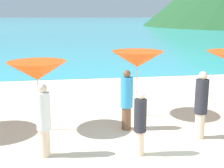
% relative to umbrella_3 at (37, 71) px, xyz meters
% --- Properties ---
extents(ground_plane, '(50.00, 100.00, 0.30)m').
position_rel_umbrella_3_xyz_m(ground_plane, '(3.16, 6.98, -1.97)').
color(ground_plane, beige).
extents(ocean_water, '(650.00, 440.00, 0.02)m').
position_rel_umbrella_3_xyz_m(ocean_water, '(3.16, 227.34, -1.81)').
color(ocean_water, '#38B7CC').
rests_on(ocean_water, ground_plane).
extents(umbrella_3, '(1.72, 1.72, 2.10)m').
position_rel_umbrella_3_xyz_m(umbrella_3, '(0.00, 0.00, 0.00)').
color(umbrella_3, silver).
rests_on(umbrella_3, ground_plane).
extents(umbrella_4, '(1.82, 1.82, 2.24)m').
position_rel_umbrella_3_xyz_m(umbrella_4, '(3.19, 0.85, 0.15)').
color(umbrella_4, silver).
rests_on(umbrella_4, ground_plane).
extents(beachgoer_0, '(0.34, 0.34, 1.84)m').
position_rel_umbrella_3_xyz_m(beachgoer_0, '(0.25, -1.79, -0.85)').
color(beachgoer_0, beige).
rests_on(beachgoer_0, ground_plane).
extents(beachgoer_1, '(0.31, 0.31, 1.63)m').
position_rel_umbrella_3_xyz_m(beachgoer_1, '(2.56, -2.09, -0.96)').
color(beachgoer_1, beige).
rests_on(beachgoer_1, ground_plane).
extents(beachgoer_2, '(0.37, 0.37, 1.83)m').
position_rel_umbrella_3_xyz_m(beachgoer_2, '(2.59, -0.33, -0.86)').
color(beachgoer_2, brown).
rests_on(beachgoer_2, ground_plane).
extents(beachgoer_3, '(0.36, 0.36, 1.92)m').
position_rel_umbrella_3_xyz_m(beachgoer_3, '(4.49, -1.32, -0.81)').
color(beachgoer_3, beige).
rests_on(beachgoer_3, ground_plane).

